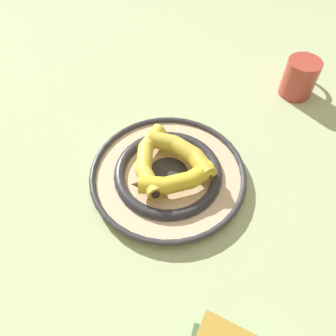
{
  "coord_description": "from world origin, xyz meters",
  "views": [
    {
      "loc": [
        0.4,
        -0.15,
        0.57
      ],
      "look_at": [
        0.01,
        -0.02,
        0.04
      ],
      "focal_mm": 35.0,
      "sensor_mm": 36.0,
      "label": 1
    }
  ],
  "objects": [
    {
      "name": "ground_plane",
      "position": [
        0.0,
        0.0,
        0.0
      ],
      "size": [
        2.8,
        2.8,
        0.0
      ],
      "primitive_type": "plane",
      "color": "#B2C693"
    },
    {
      "name": "banana_b",
      "position": [
        -0.02,
        -0.06,
        0.05
      ],
      "size": [
        0.18,
        0.1,
        0.03
      ],
      "rotation": [
        0.0,
        0.0,
        5.92
      ],
      "color": "yellow",
      "rests_on": "decorative_bowl"
    },
    {
      "name": "banana_c",
      "position": [
        0.05,
        -0.02,
        0.05
      ],
      "size": [
        0.06,
        0.18,
        0.03
      ],
      "rotation": [
        0.0,
        0.0,
        7.8
      ],
      "color": "yellow",
      "rests_on": "decorative_bowl"
    },
    {
      "name": "coffee_mug",
      "position": [
        -0.15,
        0.38,
        0.05
      ],
      "size": [
        0.12,
        0.11,
        0.1
      ],
      "rotation": [
        0.0,
        0.0,
        2.45
      ],
      "color": "#B24238",
      "rests_on": "ground_plane"
    },
    {
      "name": "banana_a",
      "position": [
        -0.01,
        0.02,
        0.05
      ],
      "size": [
        0.16,
        0.11,
        0.04
      ],
      "rotation": [
        0.0,
        0.0,
        3.71
      ],
      "color": "gold",
      "rests_on": "decorative_bowl"
    },
    {
      "name": "decorative_bowl",
      "position": [
        0.01,
        -0.02,
        0.02
      ],
      "size": [
        0.33,
        0.33,
        0.03
      ],
      "color": "beige",
      "rests_on": "ground_plane"
    }
  ]
}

